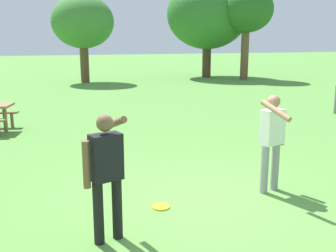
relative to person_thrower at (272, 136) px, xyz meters
The scene contains 7 objects.
ground_plane 1.58m from the person_thrower, behind, with size 120.00×120.00×0.00m, color #568E3D.
person_thrower is the anchor object (origin of this frame).
person_catcher 2.99m from the person_thrower, 164.56° to the right, with size 0.59×0.78×1.64m.
frisbee 2.16m from the person_thrower, behind, with size 0.27×0.27×0.03m, color yellow.
tree_tall_left 18.53m from the person_thrower, 92.61° to the left, with size 3.55×3.55×5.00m.
tree_broad_center 20.77m from the person_thrower, 69.10° to the left, with size 5.32×5.32×6.38m.
tree_far_right 19.45m from the person_thrower, 62.23° to the left, with size 3.29×3.29×5.68m.
Camera 1 is at (-2.38, -5.49, 2.52)m, focal length 42.39 mm.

